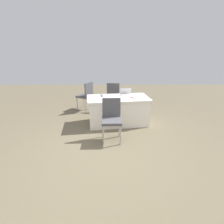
{
  "coord_description": "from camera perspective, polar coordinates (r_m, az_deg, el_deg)",
  "views": [
    {
      "loc": [
        -0.1,
        3.1,
        2.04
      ],
      "look_at": [
        -0.12,
        -0.03,
        0.9
      ],
      "focal_mm": 28.22,
      "sensor_mm": 36.0,
      "label": 1
    }
  ],
  "objects": [
    {
      "name": "ground_plane",
      "position": [
        3.71,
        -1.91,
        -13.34
      ],
      "size": [
        14.4,
        14.4,
        0.0
      ],
      "primitive_type": "plane",
      "color": "brown"
    },
    {
      "name": "chair_tucked_right",
      "position": [
        6.06,
        0.49,
        5.78
      ],
      "size": [
        0.49,
        0.49,
        0.95
      ],
      "rotation": [
        0.0,
        0.0,
        3.02
      ],
      "color": "#9E9993",
      "rests_on": "ground"
    },
    {
      "name": "laptop_silver",
      "position": [
        5.0,
        4.61,
        5.63
      ],
      "size": [
        0.35,
        0.33,
        0.21
      ],
      "rotation": [
        0.0,
        0.0,
        0.13
      ],
      "color": "silver",
      "rests_on": "table_foreground"
    },
    {
      "name": "table_foreground",
      "position": [
        4.96,
        1.97,
        0.52
      ],
      "size": [
        1.77,
        1.05,
        0.76
      ],
      "rotation": [
        0.0,
        0.0,
        0.13
      ],
      "color": "silver",
      "rests_on": "ground"
    },
    {
      "name": "scissors_red",
      "position": [
        4.8,
        6.83,
        4.51
      ],
      "size": [
        0.13,
        0.17,
        0.01
      ],
      "primitive_type": "cube",
      "rotation": [
        0.0,
        0.0,
        2.19
      ],
      "color": "red",
      "rests_on": "table_foreground"
    },
    {
      "name": "chair_tucked_left",
      "position": [
        6.07,
        -8.36,
        5.7
      ],
      "size": [
        0.6,
        0.6,
        0.97
      ],
      "rotation": [
        0.0,
        0.0,
        4.19
      ],
      "color": "#9E9993",
      "rests_on": "ground"
    },
    {
      "name": "yarn_ball",
      "position": [
        4.88,
        -3.25,
        5.43
      ],
      "size": [
        0.1,
        0.1,
        0.1
      ],
      "primitive_type": "sphere",
      "color": "gray",
      "rests_on": "table_foreground"
    },
    {
      "name": "chair_near_front",
      "position": [
        4.0,
        -0.15,
        -1.58
      ],
      "size": [
        0.45,
        0.45,
        0.98
      ],
      "rotation": [
        0.0,
        0.0,
        0.02
      ],
      "color": "#9E9993",
      "rests_on": "ground"
    }
  ]
}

